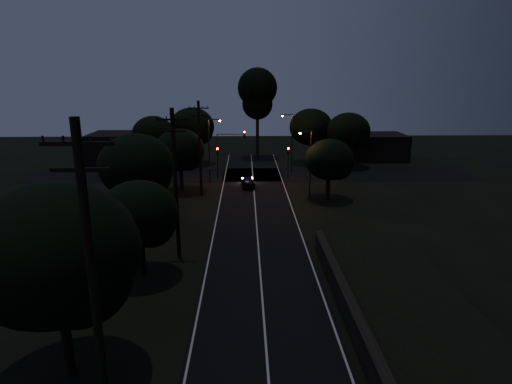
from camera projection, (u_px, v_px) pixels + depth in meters
name	position (u px, v px, depth m)	size (l,w,h in m)	color
road_surface	(254.00, 197.00, 47.81)	(60.00, 70.00, 0.03)	black
retaining_wall	(426.00, 343.00, 20.73)	(6.93, 26.00, 1.60)	black
utility_pole_near	(94.00, 293.00, 14.09)	(2.20, 0.30, 12.00)	black
utility_pole_mid	(175.00, 182.00, 30.61)	(2.20, 0.30, 11.00)	black
utility_pole_far	(200.00, 147.00, 47.06)	(2.20, 0.30, 10.50)	black
tree_left_a	(60.00, 257.00, 17.85)	(7.10, 7.10, 8.99)	black
tree_left_b	(141.00, 216.00, 27.96)	(5.18, 5.18, 6.58)	black
tree_left_c	(139.00, 167.00, 37.22)	(6.58, 6.58, 8.32)	black
tree_left_d	(182.00, 151.00, 49.03)	(5.71, 5.71, 7.25)	black
tree_far_nw	(194.00, 128.00, 64.21)	(6.69, 6.69, 8.48)	black
tree_far_w	(155.00, 135.00, 60.40)	(5.96, 5.96, 7.60)	black
tree_far_ne	(313.00, 128.00, 64.68)	(6.55, 6.55, 8.28)	black
tree_far_e	(350.00, 132.00, 61.97)	(6.25, 6.25, 7.93)	black
tree_right_a	(331.00, 161.00, 45.69)	(5.20, 5.20, 6.61)	black
tall_pine	(257.00, 93.00, 68.12)	(6.29, 6.29, 14.30)	black
building_left	(124.00, 147.00, 66.87)	(10.00, 8.00, 4.40)	black
building_right	(375.00, 146.00, 68.85)	(9.00, 7.00, 4.00)	black
signal_left	(218.00, 157.00, 55.50)	(0.28, 0.35, 4.10)	black
signal_right	(288.00, 157.00, 55.72)	(0.28, 0.35, 4.10)	black
signal_mast	(230.00, 146.00, 55.14)	(3.70, 0.35, 6.25)	black
streetlight_a	(211.00, 146.00, 53.09)	(1.66, 0.26, 8.00)	black
streetlight_b	(291.00, 139.00, 59.12)	(1.66, 0.26, 8.00)	black
streetlight_c	(309.00, 160.00, 45.72)	(1.46, 0.26, 7.50)	black
car	(248.00, 182.00, 51.79)	(1.53, 3.80, 1.30)	black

